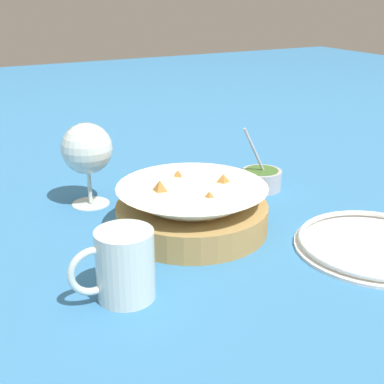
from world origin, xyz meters
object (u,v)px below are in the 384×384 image
side_plate (375,244)px  wine_glass (87,151)px  food_basket (192,209)px  sauce_cup (261,178)px  beer_mug (124,267)px

side_plate → wine_glass: bearing=-49.3°
food_basket → sauce_cup: (-0.20, -0.10, -0.01)m
side_plate → food_basket: bearing=-42.3°
food_basket → beer_mug: (0.16, 0.13, 0.01)m
wine_glass → sauce_cup: bearing=165.6°
food_basket → side_plate: bearing=137.7°
food_basket → sauce_cup: bearing=-154.1°
food_basket → wine_glass: bearing=-58.7°
wine_glass → side_plate: (-0.31, 0.36, -0.09)m
sauce_cup → wine_glass: bearing=-14.4°
food_basket → wine_glass: wine_glass is taller
sauce_cup → beer_mug: bearing=32.3°
wine_glass → beer_mug: 0.32m
sauce_cup → beer_mug: sauce_cup is taller
wine_glass → beer_mug: bearing=79.5°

